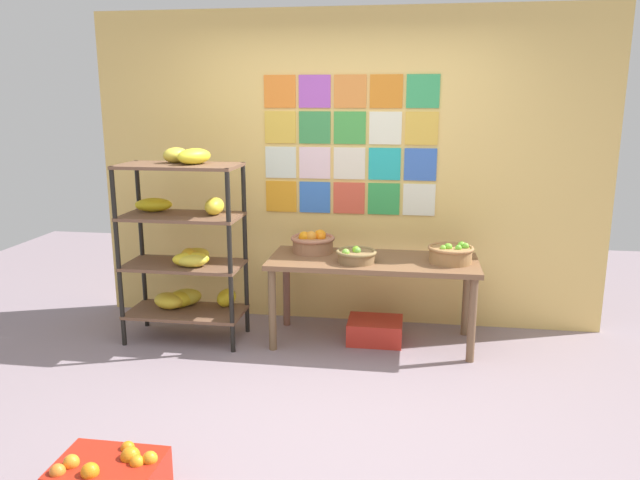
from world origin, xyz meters
The scene contains 9 objects.
ground centered at (0.00, 0.00, 0.00)m, with size 9.26×9.26×0.00m, color gray.
back_wall_with_art centered at (0.00, 1.66, 1.32)m, with size 4.29×0.07×2.62m.
banana_shelf_unit centered at (-1.21, 1.02, 0.79)m, with size 0.93×0.50×1.54m.
display_table centered at (0.27, 1.15, 0.61)m, with size 1.62×0.66×0.69m.
fruit_basket_centre centered at (0.15, 1.04, 0.74)m, with size 0.31×0.31×0.12m.
fruit_basket_left centered at (0.86, 1.14, 0.76)m, with size 0.35×0.35×0.15m.
fruit_basket_right centered at (-0.23, 1.30, 0.77)m, with size 0.36×0.36×0.18m.
produce_crate_under_table centered at (0.30, 1.17, 0.09)m, with size 0.43×0.35×0.18m, color red.
orange_crate_foreground centered at (-0.85, -1.02, 0.11)m, with size 0.50×0.35×0.25m.
Camera 1 is at (0.55, -3.45, 1.91)m, focal length 34.27 mm.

